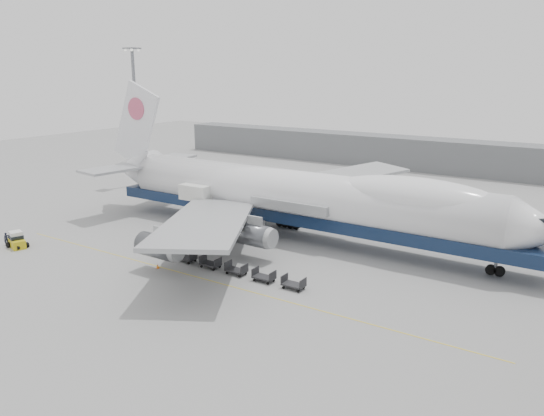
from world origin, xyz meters
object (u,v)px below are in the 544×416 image
Objects in this scene: airliner at (300,196)px; baggage_tug at (17,240)px; catering_truck at (197,203)px; ground_worker at (6,239)px.

airliner reaches higher than baggage_tug.
airliner is 35.97m from baggage_tug.
baggage_tug is at bearing -140.31° from airliner.
catering_truck is 23.28m from baggage_tug.
catering_truck reaches higher than baggage_tug.
airliner reaches higher than catering_truck.
airliner is at bearing -22.85° from ground_worker.
catering_truck is 1.97× the size of baggage_tug.
airliner reaches higher than ground_worker.
airliner is 11.07× the size of catering_truck.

